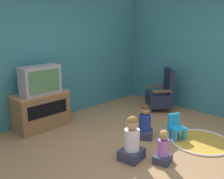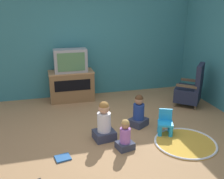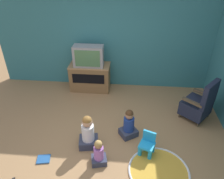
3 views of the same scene
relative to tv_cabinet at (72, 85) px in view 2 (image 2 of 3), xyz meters
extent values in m
plane|color=#9E754C|center=(0.57, -2.11, -0.36)|extent=(30.00, 30.00, 0.00)
cube|color=teal|center=(0.37, 0.34, 0.96)|extent=(5.59, 0.12, 2.65)
cube|color=brown|center=(0.00, 0.00, -0.01)|extent=(1.01, 0.51, 0.70)
cube|color=#A97C50|center=(0.00, 0.00, 0.32)|extent=(1.03, 0.52, 0.02)
cube|color=black|center=(0.00, -0.26, 0.07)|extent=(0.81, 0.01, 0.25)
cube|color=#939399|center=(0.00, -0.05, 0.60)|extent=(0.74, 0.31, 0.53)
cube|color=#47754C|center=(0.00, -0.21, 0.60)|extent=(0.61, 0.02, 0.41)
cylinder|color=brown|center=(2.49, -0.67, -0.31)|extent=(0.04, 0.04, 0.10)
cylinder|color=brown|center=(2.18, -1.03, -0.31)|extent=(0.04, 0.04, 0.10)
cylinder|color=brown|center=(2.82, -0.96, -0.31)|extent=(0.04, 0.04, 0.10)
cylinder|color=brown|center=(2.51, -1.32, -0.31)|extent=(0.04, 0.04, 0.10)
cube|color=#1E2338|center=(2.50, -0.99, -0.10)|extent=(0.76, 0.76, 0.32)
cube|color=#1E2338|center=(2.67, -1.14, 0.33)|extent=(0.42, 0.47, 0.55)
cube|color=brown|center=(2.66, -0.81, 0.15)|extent=(0.38, 0.34, 0.05)
cube|color=brown|center=(2.34, -1.18, 0.15)|extent=(0.38, 0.34, 0.05)
cylinder|color=#1E99DB|center=(1.28, -2.21, -0.25)|extent=(0.07, 0.07, 0.23)
cylinder|color=#1E99DB|center=(1.45, -2.27, -0.25)|extent=(0.07, 0.07, 0.23)
cylinder|color=#1E99DB|center=(1.34, -2.05, -0.25)|extent=(0.07, 0.07, 0.23)
cylinder|color=#1E99DB|center=(1.51, -2.11, -0.25)|extent=(0.07, 0.07, 0.23)
cube|color=#1E99DB|center=(1.39, -2.16, -0.15)|extent=(0.33, 0.32, 0.04)
cube|color=#1E99DB|center=(1.43, -2.06, -0.02)|extent=(0.23, 0.12, 0.22)
cylinder|color=gold|center=(1.59, -2.53, -0.35)|extent=(1.04, 1.04, 0.01)
torus|color=silver|center=(1.59, -2.53, -0.35)|extent=(1.04, 1.04, 0.04)
cube|color=#33384C|center=(0.32, -2.04, -0.28)|extent=(0.39, 0.36, 0.15)
cylinder|color=silver|center=(0.32, -2.04, -0.04)|extent=(0.23, 0.23, 0.33)
sphere|color=tan|center=(0.32, -2.04, 0.21)|extent=(0.19, 0.19, 0.19)
sphere|color=olive|center=(0.32, -2.04, 0.24)|extent=(0.17, 0.17, 0.17)
cube|color=#33384C|center=(0.57, -2.43, -0.30)|extent=(0.31, 0.28, 0.11)
cylinder|color=#A566BF|center=(0.57, -2.43, -0.12)|extent=(0.17, 0.17, 0.25)
sphere|color=#9E7051|center=(0.57, -2.43, 0.06)|extent=(0.14, 0.14, 0.14)
sphere|color=tan|center=(0.57, -2.43, 0.09)|extent=(0.13, 0.13, 0.13)
cube|color=#33384C|center=(1.06, -1.71, -0.29)|extent=(0.42, 0.40, 0.14)
cylinder|color=navy|center=(1.06, -1.71, -0.07)|extent=(0.21, 0.21, 0.30)
sphere|color=#9E7051|center=(1.06, -1.71, 0.15)|extent=(0.17, 0.17, 0.17)
sphere|color=#472D19|center=(1.06, -1.71, 0.18)|extent=(0.15, 0.15, 0.15)
cube|color=#235699|center=(-0.42, -2.46, -0.35)|extent=(0.26, 0.23, 0.02)
camera|label=1|loc=(-2.42, -4.36, 1.67)|focal=42.00mm
camera|label=2|loc=(-0.57, -5.94, 1.90)|focal=42.00mm
camera|label=3|loc=(1.02, -4.97, 2.76)|focal=35.00mm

